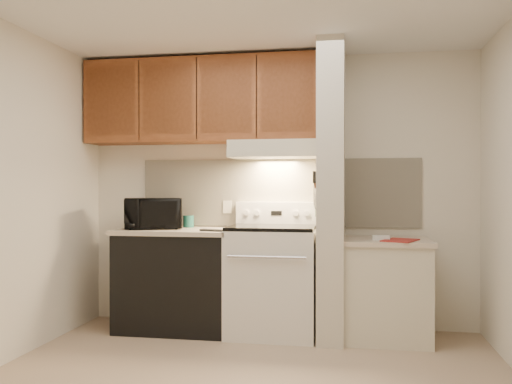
# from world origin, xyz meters

# --- Properties ---
(floor) EXTENTS (3.60, 3.60, 0.00)m
(floor) POSITION_xyz_m (0.00, 0.00, 0.00)
(floor) COLOR tan
(floor) RESTS_ON ground
(ceiling) EXTENTS (3.60, 3.60, 0.00)m
(ceiling) POSITION_xyz_m (0.00, 0.00, 2.50)
(ceiling) COLOR white
(ceiling) RESTS_ON wall_back
(wall_back) EXTENTS (3.60, 2.50, 0.02)m
(wall_back) POSITION_xyz_m (0.00, 1.50, 1.25)
(wall_back) COLOR silver
(wall_back) RESTS_ON floor
(wall_left) EXTENTS (0.02, 3.00, 2.50)m
(wall_left) POSITION_xyz_m (-1.80, 0.00, 1.25)
(wall_left) COLOR silver
(wall_left) RESTS_ON floor
(backsplash) EXTENTS (2.60, 0.02, 0.63)m
(backsplash) POSITION_xyz_m (0.00, 1.49, 1.24)
(backsplash) COLOR #EFE4C8
(backsplash) RESTS_ON wall_back
(range_body) EXTENTS (0.76, 0.65, 0.92)m
(range_body) POSITION_xyz_m (0.00, 1.16, 0.46)
(range_body) COLOR silver
(range_body) RESTS_ON floor
(oven_window) EXTENTS (0.50, 0.01, 0.30)m
(oven_window) POSITION_xyz_m (0.00, 0.84, 0.50)
(oven_window) COLOR black
(oven_window) RESTS_ON range_body
(oven_handle) EXTENTS (0.65, 0.02, 0.02)m
(oven_handle) POSITION_xyz_m (0.00, 0.80, 0.72)
(oven_handle) COLOR silver
(oven_handle) RESTS_ON range_body
(cooktop) EXTENTS (0.74, 0.64, 0.03)m
(cooktop) POSITION_xyz_m (0.00, 1.16, 0.94)
(cooktop) COLOR black
(cooktop) RESTS_ON range_body
(range_backguard) EXTENTS (0.76, 0.08, 0.20)m
(range_backguard) POSITION_xyz_m (0.00, 1.44, 1.05)
(range_backguard) COLOR silver
(range_backguard) RESTS_ON range_body
(range_display) EXTENTS (0.10, 0.01, 0.04)m
(range_display) POSITION_xyz_m (0.00, 1.40, 1.05)
(range_display) COLOR black
(range_display) RESTS_ON range_backguard
(range_knob_left_outer) EXTENTS (0.05, 0.02, 0.05)m
(range_knob_left_outer) POSITION_xyz_m (-0.28, 1.40, 1.05)
(range_knob_left_outer) COLOR silver
(range_knob_left_outer) RESTS_ON range_backguard
(range_knob_left_inner) EXTENTS (0.05, 0.02, 0.05)m
(range_knob_left_inner) POSITION_xyz_m (-0.18, 1.40, 1.05)
(range_knob_left_inner) COLOR silver
(range_knob_left_inner) RESTS_ON range_backguard
(range_knob_right_inner) EXTENTS (0.05, 0.02, 0.05)m
(range_knob_right_inner) POSITION_xyz_m (0.18, 1.40, 1.05)
(range_knob_right_inner) COLOR silver
(range_knob_right_inner) RESTS_ON range_backguard
(range_knob_right_outer) EXTENTS (0.05, 0.02, 0.05)m
(range_knob_right_outer) POSITION_xyz_m (0.28, 1.40, 1.05)
(range_knob_right_outer) COLOR silver
(range_knob_right_outer) RESTS_ON range_backguard
(dishwasher_front) EXTENTS (1.00, 0.63, 0.87)m
(dishwasher_front) POSITION_xyz_m (-0.88, 1.17, 0.43)
(dishwasher_front) COLOR black
(dishwasher_front) RESTS_ON floor
(left_countertop) EXTENTS (1.04, 0.67, 0.04)m
(left_countertop) POSITION_xyz_m (-0.88, 1.17, 0.89)
(left_countertop) COLOR beige
(left_countertop) RESTS_ON dishwasher_front
(spoon_rest) EXTENTS (0.25, 0.13, 0.02)m
(spoon_rest) POSITION_xyz_m (-0.48, 0.97, 0.92)
(spoon_rest) COLOR black
(spoon_rest) RESTS_ON left_countertop
(teal_jar) EXTENTS (0.13, 0.13, 0.11)m
(teal_jar) POSITION_xyz_m (-0.83, 1.37, 0.97)
(teal_jar) COLOR #206356
(teal_jar) RESTS_ON left_countertop
(outlet) EXTENTS (0.08, 0.01, 0.12)m
(outlet) POSITION_xyz_m (-0.48, 1.48, 1.10)
(outlet) COLOR beige
(outlet) RESTS_ON backsplash
(microwave) EXTENTS (0.59, 0.51, 0.28)m
(microwave) POSITION_xyz_m (-1.10, 1.15, 1.05)
(microwave) COLOR black
(microwave) RESTS_ON left_countertop
(partition_pillar) EXTENTS (0.22, 0.70, 2.50)m
(partition_pillar) POSITION_xyz_m (0.51, 1.15, 1.25)
(partition_pillar) COLOR beige
(partition_pillar) RESTS_ON floor
(pillar_trim) EXTENTS (0.01, 0.70, 0.04)m
(pillar_trim) POSITION_xyz_m (0.39, 1.15, 1.30)
(pillar_trim) COLOR brown
(pillar_trim) RESTS_ON partition_pillar
(knife_strip) EXTENTS (0.02, 0.42, 0.04)m
(knife_strip) POSITION_xyz_m (0.39, 1.10, 1.32)
(knife_strip) COLOR black
(knife_strip) RESTS_ON partition_pillar
(knife_blade_a) EXTENTS (0.01, 0.03, 0.16)m
(knife_blade_a) POSITION_xyz_m (0.38, 0.93, 1.22)
(knife_blade_a) COLOR silver
(knife_blade_a) RESTS_ON knife_strip
(knife_handle_a) EXTENTS (0.02, 0.02, 0.10)m
(knife_handle_a) POSITION_xyz_m (0.38, 0.94, 1.37)
(knife_handle_a) COLOR black
(knife_handle_a) RESTS_ON knife_strip
(knife_blade_b) EXTENTS (0.01, 0.04, 0.18)m
(knife_blade_b) POSITION_xyz_m (0.38, 1.01, 1.21)
(knife_blade_b) COLOR silver
(knife_blade_b) RESTS_ON knife_strip
(knife_handle_b) EXTENTS (0.02, 0.02, 0.10)m
(knife_handle_b) POSITION_xyz_m (0.38, 1.03, 1.37)
(knife_handle_b) COLOR black
(knife_handle_b) RESTS_ON knife_strip
(knife_blade_c) EXTENTS (0.01, 0.04, 0.20)m
(knife_blade_c) POSITION_xyz_m (0.38, 1.09, 1.20)
(knife_blade_c) COLOR silver
(knife_blade_c) RESTS_ON knife_strip
(knife_handle_c) EXTENTS (0.02, 0.02, 0.10)m
(knife_handle_c) POSITION_xyz_m (0.38, 1.09, 1.37)
(knife_handle_c) COLOR black
(knife_handle_c) RESTS_ON knife_strip
(knife_blade_d) EXTENTS (0.01, 0.04, 0.16)m
(knife_blade_d) POSITION_xyz_m (0.38, 1.19, 1.22)
(knife_blade_d) COLOR silver
(knife_blade_d) RESTS_ON knife_strip
(knife_handle_d) EXTENTS (0.02, 0.02, 0.10)m
(knife_handle_d) POSITION_xyz_m (0.38, 1.18, 1.37)
(knife_handle_d) COLOR black
(knife_handle_d) RESTS_ON knife_strip
(knife_blade_e) EXTENTS (0.01, 0.04, 0.18)m
(knife_blade_e) POSITION_xyz_m (0.38, 1.25, 1.21)
(knife_blade_e) COLOR silver
(knife_blade_e) RESTS_ON knife_strip
(knife_handle_e) EXTENTS (0.02, 0.02, 0.10)m
(knife_handle_e) POSITION_xyz_m (0.38, 1.26, 1.37)
(knife_handle_e) COLOR black
(knife_handle_e) RESTS_ON knife_strip
(oven_mitt) EXTENTS (0.03, 0.09, 0.23)m
(oven_mitt) POSITION_xyz_m (0.38, 1.32, 1.14)
(oven_mitt) COLOR slate
(oven_mitt) RESTS_ON partition_pillar
(right_cab_base) EXTENTS (0.70, 0.60, 0.81)m
(right_cab_base) POSITION_xyz_m (0.97, 1.15, 0.40)
(right_cab_base) COLOR beige
(right_cab_base) RESTS_ON floor
(right_countertop) EXTENTS (0.74, 0.64, 0.04)m
(right_countertop) POSITION_xyz_m (0.97, 1.15, 0.83)
(right_countertop) COLOR beige
(right_countertop) RESTS_ON right_cab_base
(red_folder) EXTENTS (0.34, 0.38, 0.01)m
(red_folder) POSITION_xyz_m (1.07, 1.00, 0.86)
(red_folder) COLOR maroon
(red_folder) RESTS_ON right_countertop
(white_box) EXTENTS (0.14, 0.10, 0.04)m
(white_box) POSITION_xyz_m (0.92, 1.05, 0.87)
(white_box) COLOR white
(white_box) RESTS_ON right_countertop
(range_hood) EXTENTS (0.78, 0.44, 0.15)m
(range_hood) POSITION_xyz_m (0.00, 1.28, 1.62)
(range_hood) COLOR beige
(range_hood) RESTS_ON upper_cabinets
(hood_lip) EXTENTS (0.78, 0.04, 0.06)m
(hood_lip) POSITION_xyz_m (0.00, 1.07, 1.58)
(hood_lip) COLOR beige
(hood_lip) RESTS_ON range_hood
(upper_cabinets) EXTENTS (2.18, 0.33, 0.77)m
(upper_cabinets) POSITION_xyz_m (-0.69, 1.32, 2.08)
(upper_cabinets) COLOR brown
(upper_cabinets) RESTS_ON wall_back
(cab_door_a) EXTENTS (0.46, 0.01, 0.63)m
(cab_door_a) POSITION_xyz_m (-1.51, 1.17, 2.08)
(cab_door_a) COLOR brown
(cab_door_a) RESTS_ON upper_cabinets
(cab_gap_a) EXTENTS (0.01, 0.01, 0.73)m
(cab_gap_a) POSITION_xyz_m (-1.23, 1.16, 2.08)
(cab_gap_a) COLOR black
(cab_gap_a) RESTS_ON upper_cabinets
(cab_door_b) EXTENTS (0.46, 0.01, 0.63)m
(cab_door_b) POSITION_xyz_m (-0.96, 1.17, 2.08)
(cab_door_b) COLOR brown
(cab_door_b) RESTS_ON upper_cabinets
(cab_gap_b) EXTENTS (0.01, 0.01, 0.73)m
(cab_gap_b) POSITION_xyz_m (-0.69, 1.16, 2.08)
(cab_gap_b) COLOR black
(cab_gap_b) RESTS_ON upper_cabinets
(cab_door_c) EXTENTS (0.46, 0.01, 0.63)m
(cab_door_c) POSITION_xyz_m (-0.42, 1.17, 2.08)
(cab_door_c) COLOR brown
(cab_door_c) RESTS_ON upper_cabinets
(cab_gap_c) EXTENTS (0.01, 0.01, 0.73)m
(cab_gap_c) POSITION_xyz_m (-0.14, 1.16, 2.08)
(cab_gap_c) COLOR black
(cab_gap_c) RESTS_ON upper_cabinets
(cab_door_d) EXTENTS (0.46, 0.01, 0.63)m
(cab_door_d) POSITION_xyz_m (0.13, 1.17, 2.08)
(cab_door_d) COLOR brown
(cab_door_d) RESTS_ON upper_cabinets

